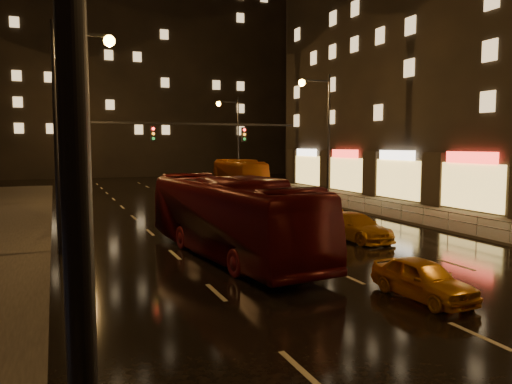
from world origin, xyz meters
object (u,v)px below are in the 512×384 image
taxi_far (355,227)px  bus_red (230,216)px  bus_curb (239,175)px  taxi_near (423,279)px

taxi_far → bus_red: bearing=-177.3°
bus_curb → taxi_far: bearing=-95.4°
bus_curb → taxi_far: size_ratio=2.55×
bus_red → taxi_near: bus_red is taller
bus_red → taxi_near: 8.74m
bus_curb → taxi_far: 28.79m
bus_red → bus_curb: bearing=63.0°
taxi_near → bus_curb: bearing=75.6°
bus_curb → taxi_near: bus_curb is taller
bus_curb → taxi_near: (-7.64, -37.47, -0.99)m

